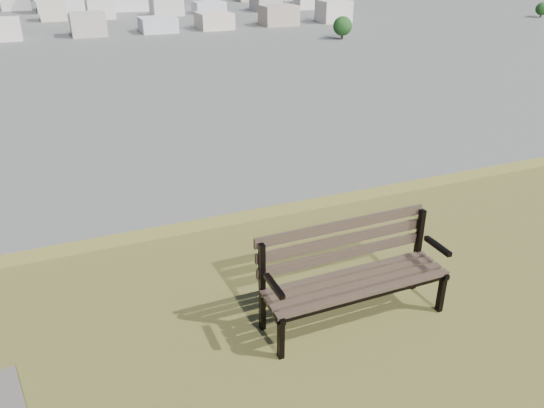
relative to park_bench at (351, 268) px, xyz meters
name	(u,v)px	position (x,y,z in m)	size (l,w,h in m)	color
park_bench	(351,268)	(0.00, 0.00, 0.00)	(1.73, 0.57, 0.90)	#463728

